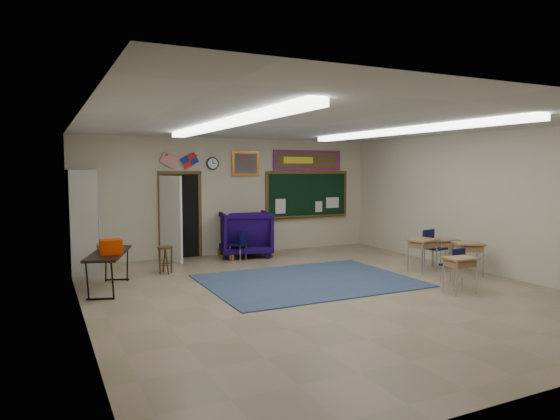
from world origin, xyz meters
name	(u,v)px	position (x,y,z in m)	size (l,w,h in m)	color
floor	(320,291)	(0.00, 0.00, 0.00)	(9.00, 9.00, 0.00)	gray
back_wall	(233,196)	(0.00, 4.50, 1.50)	(8.00, 0.04, 3.00)	#C1B89C
front_wall	(554,243)	(0.00, -4.50, 1.50)	(8.00, 0.04, 3.00)	#C1B89C
left_wall	(81,219)	(-4.00, 0.00, 1.50)	(0.04, 9.00, 3.00)	#C1B89C
right_wall	(482,202)	(4.00, 0.00, 1.50)	(0.04, 9.00, 3.00)	#C1B89C
ceiling	(321,124)	(0.00, 0.00, 3.00)	(8.00, 9.00, 0.04)	silver
area_rug	(308,281)	(0.20, 0.80, 0.01)	(4.00, 3.00, 0.02)	#344363
fluorescent_strips	(321,128)	(0.00, 0.00, 2.94)	(3.86, 6.00, 0.10)	white
doorway	(177,216)	(-1.50, 4.35, 1.06)	(1.10, 0.89, 2.16)	black
chalkboard	(308,196)	(2.20, 4.46, 1.46)	(2.55, 0.14, 1.30)	#533B17
bulletin_board	(308,160)	(2.20, 4.47, 2.45)	(2.10, 0.05, 0.55)	red
framed_art_print	(246,164)	(0.35, 4.47, 2.35)	(0.75, 0.05, 0.65)	#9D601E
wall_clock	(213,163)	(-0.55, 4.47, 2.35)	(0.32, 0.05, 0.32)	black
wall_flags	(180,158)	(-1.40, 4.44, 2.48)	(1.16, 0.06, 0.70)	red
storage_cabinet	(82,221)	(-3.71, 3.85, 1.10)	(0.59, 1.25, 2.20)	#A9A8A4
wingback_armchair	(245,233)	(0.14, 4.01, 0.58)	(1.23, 1.27, 1.15)	#120536
student_chair_reading	(238,245)	(-0.25, 3.50, 0.37)	(0.37, 0.37, 0.75)	#080A32
student_chair_desk_a	(452,266)	(2.54, -0.64, 0.36)	(0.36, 0.36, 0.72)	#080A32
student_chair_desk_b	(435,249)	(3.40, 0.74, 0.42)	(0.42, 0.42, 0.84)	#080A32
student_desk_front_left	(423,254)	(2.81, 0.48, 0.40)	(0.69, 0.58, 0.72)	#A4764C
student_desk_front_right	(445,252)	(3.65, 0.68, 0.36)	(0.60, 0.49, 0.64)	#A4764C
student_desk_back_left	(460,273)	(2.16, -1.21, 0.36)	(0.56, 0.43, 0.65)	#A4764C
student_desk_back_right	(468,258)	(3.40, -0.23, 0.39)	(0.72, 0.65, 0.70)	#A4764C
folding_table	(109,269)	(-3.43, 1.81, 0.38)	(1.05, 1.77, 0.96)	black
wooden_stool	(166,260)	(-2.17, 2.77, 0.30)	(0.33, 0.33, 0.57)	#4B3316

